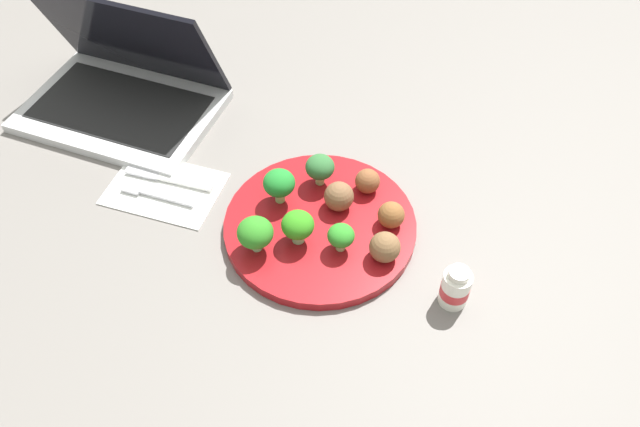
# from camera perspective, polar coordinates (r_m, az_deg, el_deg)

# --- Properties ---
(ground_plane) EXTENTS (4.00, 4.00, 0.00)m
(ground_plane) POSITION_cam_1_polar(r_m,az_deg,el_deg) (0.95, -0.00, -1.41)
(ground_plane) COLOR slate
(plate) EXTENTS (0.28, 0.28, 0.02)m
(plate) POSITION_cam_1_polar(r_m,az_deg,el_deg) (0.94, -0.00, -1.10)
(plate) COLOR maroon
(plate) RESTS_ON ground_plane
(broccoli_floret_front_left) EXTENTS (0.05, 0.05, 0.06)m
(broccoli_floret_front_left) POSITION_cam_1_polar(r_m,az_deg,el_deg) (0.88, -5.74, -1.71)
(broccoli_floret_front_left) COLOR #96CB82
(broccoli_floret_front_left) RESTS_ON plate
(broccoli_floret_mid_right) EXTENTS (0.05, 0.05, 0.05)m
(broccoli_floret_mid_right) POSITION_cam_1_polar(r_m,az_deg,el_deg) (0.89, -1.98, -1.07)
(broccoli_floret_mid_right) COLOR #8FC783
(broccoli_floret_mid_right) RESTS_ON plate
(broccoli_floret_back_right) EXTENTS (0.04, 0.04, 0.05)m
(broccoli_floret_back_right) POSITION_cam_1_polar(r_m,az_deg,el_deg) (0.96, -0.00, 4.09)
(broccoli_floret_back_right) COLOR #A9CC7D
(broccoli_floret_back_right) RESTS_ON plate
(broccoli_floret_center) EXTENTS (0.05, 0.05, 0.06)m
(broccoli_floret_center) POSITION_cam_1_polar(r_m,az_deg,el_deg) (0.94, -3.63, 2.66)
(broccoli_floret_center) COLOR #92CF75
(broccoli_floret_center) RESTS_ON plate
(broccoli_floret_mid_left) EXTENTS (0.04, 0.04, 0.04)m
(broccoli_floret_mid_left) POSITION_cam_1_polar(r_m,az_deg,el_deg) (0.88, 1.86, -2.00)
(broccoli_floret_mid_left) COLOR #A5C177
(broccoli_floret_mid_left) RESTS_ON plate
(meatball_front_left) EXTENTS (0.04, 0.04, 0.04)m
(meatball_front_left) POSITION_cam_1_polar(r_m,az_deg,el_deg) (0.88, 5.74, -2.97)
(meatball_front_left) COLOR brown
(meatball_front_left) RESTS_ON plate
(meatball_mid_left) EXTENTS (0.04, 0.04, 0.04)m
(meatball_mid_left) POSITION_cam_1_polar(r_m,az_deg,el_deg) (0.94, 1.68, 1.52)
(meatball_mid_left) COLOR brown
(meatball_mid_left) RESTS_ON plate
(meatball_front_right) EXTENTS (0.04, 0.04, 0.04)m
(meatball_front_right) POSITION_cam_1_polar(r_m,az_deg,el_deg) (0.92, 6.30, -0.13)
(meatball_front_right) COLOR brown
(meatball_front_right) RESTS_ON plate
(meatball_back_left) EXTENTS (0.04, 0.04, 0.04)m
(meatball_back_left) POSITION_cam_1_polar(r_m,az_deg,el_deg) (0.97, 4.22, 2.87)
(meatball_back_left) COLOR brown
(meatball_back_left) RESTS_ON plate
(napkin) EXTENTS (0.18, 0.13, 0.01)m
(napkin) POSITION_cam_1_polar(r_m,az_deg,el_deg) (1.03, -13.56, 2.18)
(napkin) COLOR white
(napkin) RESTS_ON ground_plane
(fork) EXTENTS (0.12, 0.03, 0.01)m
(fork) POSITION_cam_1_polar(r_m,az_deg,el_deg) (1.02, -14.44, 1.75)
(fork) COLOR silver
(fork) RESTS_ON napkin
(knife) EXTENTS (0.15, 0.03, 0.01)m
(knife) POSITION_cam_1_polar(r_m,az_deg,el_deg) (1.04, -13.52, 3.15)
(knife) COLOR white
(knife) RESTS_ON napkin
(yogurt_bottle) EXTENTS (0.04, 0.04, 0.07)m
(yogurt_bottle) POSITION_cam_1_polar(r_m,az_deg,el_deg) (0.87, 11.86, -6.44)
(yogurt_bottle) COLOR white
(yogurt_bottle) RESTS_ON ground_plane
(laptop) EXTENTS (0.33, 0.23, 0.20)m
(laptop) POSITION_cam_1_polar(r_m,az_deg,el_deg) (1.17, -16.96, 10.41)
(laptop) COLOR silver
(laptop) RESTS_ON ground_plane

